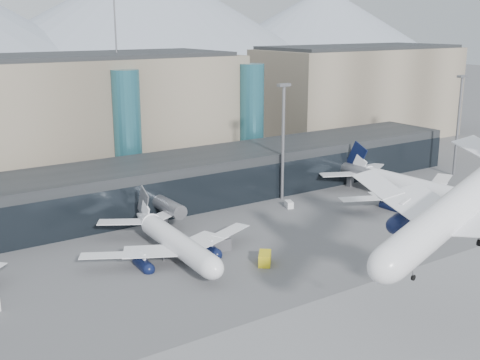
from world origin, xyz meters
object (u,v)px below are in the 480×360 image
Objects in this scene: jet_parked_mid at (170,232)px; jet_parked_right at (402,179)px; lightmast_mid at (283,135)px; lightmast_right at (459,120)px; veh_h at (265,258)px; veh_d at (289,204)px; veh_c at (219,245)px; hero_jet at (469,192)px; veh_e at (425,206)px.

jet_parked_right is at bearing -86.55° from jet_parked_mid.
lightmast_mid is at bearing 51.53° from jet_parked_right.
veh_h is at bearing -165.05° from lightmast_right.
veh_d is at bearing -6.07° from veh_h.
lightmast_mid is at bearing 43.82° from veh_c.
veh_d is (13.98, 52.38, -17.29)m from hero_jet.
lightmast_right is at bearing -81.72° from jet_parked_mid.
lightmast_right is 79.39m from veh_h.
hero_jet is 11.42× the size of veh_e.
veh_h is (-22.77, -22.12, 0.29)m from veh_d.
lightmast_mid is 60.91m from hero_jet.
lightmast_right is 31.02m from jet_parked_right.
lightmast_mid is at bearing -2.50° from veh_h.
lightmast_right is at bearing 18.27° from veh_c.
jet_parked_right is (38.28, 43.02, -13.25)m from hero_jet.
lightmast_mid is 0.66× the size of jet_parked_right.
lightmast_mid is at bearing -4.37° from veh_d.
jet_parked_mid is 9.08× the size of veh_h.
veh_c reaches higher than veh_e.
jet_parked_mid is (-19.57, 42.77, -13.99)m from hero_jet.
veh_c is 48.44m from veh_e.
veh_d is 28.46m from veh_e.
veh_c is 9.87m from veh_h.
veh_h reaches higher than veh_d.
lightmast_right is 0.68× the size of hero_jet.
jet_parked_mid is 0.84× the size of jet_parked_right.
hero_jet is at bearing -142.95° from lightmast_right.
jet_parked_mid is 56.71m from veh_e.
lightmast_right reaches higher than veh_c.
veh_h is (10.77, -12.51, -3.00)m from jet_parked_mid.
veh_c is 1.56× the size of veh_d.
jet_parked_mid reaches higher than veh_e.
lightmast_right reaches higher than veh_h.
jet_parked_mid reaches higher than veh_h.
jet_parked_mid is at bearing 173.69° from veh_e.
lightmast_mid reaches higher than veh_d.
jet_parked_right is at bearing -35.68° from lightmast_mid.
veh_d is (-52.83, 1.94, -13.71)m from lightmast_right.
jet_parked_right reaches higher than veh_d.
hero_jet reaches higher than veh_e.
jet_parked_mid is (-86.37, -7.67, -10.42)m from lightmast_right.
veh_h is (-25.60, -28.18, -13.42)m from lightmast_mid.
lightmast_right reaches higher than jet_parked_mid.
jet_parked_mid is 57.85m from jet_parked_right.
veh_c is at bearing 99.24° from hero_jet.
lightmast_mid is at bearing 66.80° from hero_jet.
lightmast_mid is 33.46m from veh_e.
hero_jet reaches higher than veh_h.
veh_c is (7.88, -3.07, -2.94)m from jet_parked_mid.
veh_c is at bearing -172.21° from lightmast_right.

